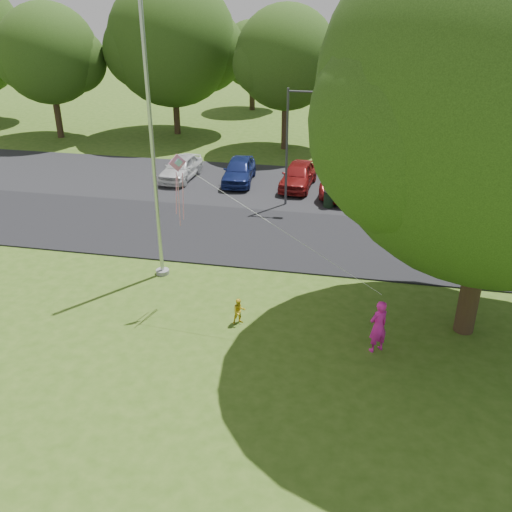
% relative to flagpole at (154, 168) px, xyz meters
% --- Properties ---
extents(ground, '(120.00, 120.00, 0.00)m').
position_rel_flagpole_xyz_m(ground, '(3.50, -5.00, -4.17)').
color(ground, '#365716').
rests_on(ground, ground).
extents(park_road, '(60.00, 6.00, 0.06)m').
position_rel_flagpole_xyz_m(park_road, '(3.50, 4.00, -4.14)').
color(park_road, black).
rests_on(park_road, ground).
extents(parking_strip, '(42.00, 7.00, 0.06)m').
position_rel_flagpole_xyz_m(parking_strip, '(3.50, 10.50, -4.14)').
color(parking_strip, black).
rests_on(parking_strip, ground).
extents(flagpole, '(0.50, 0.50, 10.00)m').
position_rel_flagpole_xyz_m(flagpole, '(0.00, 0.00, 0.00)').
color(flagpole, '#B7BABF').
rests_on(flagpole, ground).
extents(street_lamp, '(1.58, 0.21, 5.61)m').
position_rel_flagpole_xyz_m(street_lamp, '(3.72, 7.95, -0.79)').
color(street_lamp, '#3F3F44').
rests_on(street_lamp, ground).
extents(trash_can, '(0.53, 0.53, 0.85)m').
position_rel_flagpole_xyz_m(trash_can, '(5.59, 8.00, -3.74)').
color(trash_can, black).
rests_on(trash_can, ground).
extents(big_tree, '(10.71, 10.20, 12.37)m').
position_rel_flagpole_xyz_m(big_tree, '(10.61, -1.83, 2.82)').
color(big_tree, '#332316').
rests_on(big_tree, ground).
extents(tree_row, '(64.35, 11.94, 10.88)m').
position_rel_flagpole_xyz_m(tree_row, '(5.09, 19.23, 1.55)').
color(tree_row, '#332316').
rests_on(tree_row, ground).
extents(horizon_trees, '(77.46, 7.20, 7.02)m').
position_rel_flagpole_xyz_m(horizon_trees, '(7.56, 28.88, 0.14)').
color(horizon_trees, '#332316').
rests_on(horizon_trees, ground).
extents(parked_cars, '(14.10, 5.17, 1.46)m').
position_rel_flagpole_xyz_m(parked_cars, '(4.50, 10.49, -3.42)').
color(parked_cars, silver).
rests_on(parked_cars, ground).
extents(woman, '(0.74, 0.70, 1.71)m').
position_rel_flagpole_xyz_m(woman, '(7.97, -3.40, -3.31)').
color(woman, '#E81EAA').
rests_on(woman, ground).
extents(child_yellow, '(0.55, 0.51, 0.89)m').
position_rel_flagpole_xyz_m(child_yellow, '(3.60, -2.75, -3.72)').
color(child_yellow, yellow).
rests_on(child_yellow, ground).
extents(kite, '(6.74, 1.93, 3.30)m').
position_rel_flagpole_xyz_m(kite, '(1.66, -1.78, 0.27)').
color(kite, pink).
rests_on(kite, ground).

